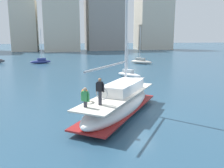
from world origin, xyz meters
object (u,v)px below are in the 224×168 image
moored_catamaran (141,61)px  moored_cutter_left (129,74)px  main_sailboat (120,102)px  moored_sloop_far (41,61)px

moored_catamaran → moored_cutter_left: size_ratio=1.52×
main_sailboat → moored_catamaran: 32.41m
moored_catamaran → moored_cutter_left: moored_catamaran is taller
moored_sloop_far → moored_cutter_left: bearing=-59.4°
moored_sloop_far → moored_catamaran: size_ratio=0.95×
main_sailboat → moored_catamaran: main_sailboat is taller
main_sailboat → moored_cutter_left: main_sailboat is taller
moored_cutter_left → main_sailboat: bearing=-110.9°
main_sailboat → moored_cutter_left: bearing=69.1°
moored_sloop_far → moored_catamaran: moored_catamaran is taller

